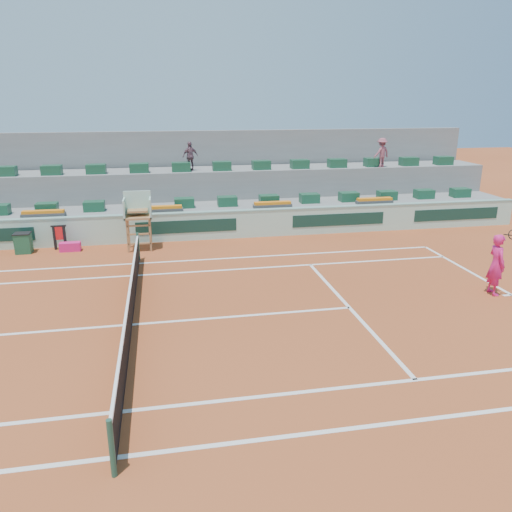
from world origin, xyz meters
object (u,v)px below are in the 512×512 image
(tennis_player, at_px, (496,264))
(player_bag, at_px, (70,247))
(umpire_chair, at_px, (138,213))
(drink_cooler_a, at_px, (23,243))

(tennis_player, bearing_deg, player_bag, 152.26)
(player_bag, height_order, umpire_chair, umpire_chair)
(player_bag, distance_m, drink_cooler_a, 1.82)
(player_bag, xyz_separation_m, drink_cooler_a, (-1.80, 0.08, 0.24))
(umpire_chair, xyz_separation_m, drink_cooler_a, (-4.63, 0.27, -1.12))
(player_bag, bearing_deg, tennis_player, -27.74)
(player_bag, distance_m, umpire_chair, 3.14)
(umpire_chair, bearing_deg, drink_cooler_a, 176.72)
(drink_cooler_a, relative_size, tennis_player, 0.37)
(umpire_chair, height_order, tennis_player, umpire_chair)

